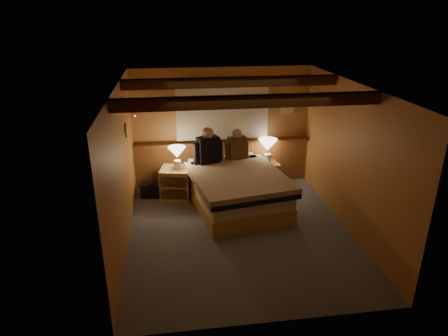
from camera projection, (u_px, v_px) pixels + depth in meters
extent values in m
plane|color=#555A65|center=(239.00, 231.00, 6.64)|extent=(4.20, 4.20, 0.00)
plane|color=#B78E44|center=(241.00, 86.00, 5.75)|extent=(4.20, 4.20, 0.00)
plane|color=#C28645|center=(222.00, 127.00, 8.12)|extent=(3.60, 0.00, 3.60)
plane|color=#C28645|center=(122.00, 170.00, 5.96)|extent=(0.00, 4.20, 4.20)
plane|color=#C28645|center=(350.00, 158.00, 6.43)|extent=(0.00, 4.20, 4.20)
plane|color=#C28645|center=(275.00, 234.00, 4.26)|extent=(3.60, 0.00, 3.60)
cube|color=brown|center=(222.00, 162.00, 8.35)|extent=(3.60, 0.12, 0.90)
cube|color=brown|center=(223.00, 142.00, 8.12)|extent=(3.60, 0.22, 0.04)
cylinder|color=#402710|center=(222.00, 86.00, 7.74)|extent=(2.10, 0.05, 0.05)
sphere|color=#402710|center=(168.00, 87.00, 7.60)|extent=(0.08, 0.08, 0.08)
sphere|color=#402710|center=(275.00, 85.00, 7.87)|extent=(0.08, 0.08, 0.08)
cube|color=beige|center=(222.00, 113.00, 7.95)|extent=(1.85, 0.08, 1.05)
cube|color=#402710|center=(250.00, 101.00, 5.23)|extent=(3.60, 0.15, 0.16)
cube|color=#402710|center=(232.00, 82.00, 6.61)|extent=(3.60, 0.15, 0.16)
cylinder|color=silver|center=(131.00, 109.00, 7.23)|extent=(0.03, 0.55, 0.03)
torus|color=silver|center=(132.00, 117.00, 7.14)|extent=(0.01, 0.21, 0.21)
torus|color=silver|center=(133.00, 114.00, 7.36)|extent=(0.01, 0.21, 0.21)
cube|color=tan|center=(287.00, 108.00, 8.15)|extent=(0.30, 0.03, 0.25)
cube|color=#EFE8C5|center=(288.00, 108.00, 8.14)|extent=(0.24, 0.01, 0.19)
cube|color=tan|center=(236.00, 199.00, 7.41)|extent=(1.81, 2.21, 0.30)
cube|color=silver|center=(236.00, 186.00, 7.31)|extent=(1.76, 2.17, 0.24)
cube|color=black|center=(241.00, 184.00, 7.04)|extent=(1.80, 1.83, 0.08)
cube|color=#D18F93|center=(238.00, 178.00, 7.12)|extent=(1.87, 2.03, 0.12)
cube|color=silver|center=(205.00, 164.00, 7.81)|extent=(0.64, 0.44, 0.16)
cube|color=silver|center=(241.00, 160.00, 8.03)|extent=(0.64, 0.44, 0.16)
cube|color=tan|center=(176.00, 183.00, 7.72)|extent=(0.65, 0.60, 0.61)
cube|color=brown|center=(173.00, 182.00, 7.45)|extent=(0.49, 0.12, 0.21)
cube|color=brown|center=(174.00, 194.00, 7.54)|extent=(0.49, 0.12, 0.21)
cylinder|color=silver|center=(173.00, 182.00, 7.45)|extent=(0.04, 0.04, 0.03)
cylinder|color=silver|center=(174.00, 194.00, 7.54)|extent=(0.04, 0.04, 0.03)
cube|color=tan|center=(266.00, 174.00, 8.30)|extent=(0.52, 0.48, 0.49)
cube|color=brown|center=(271.00, 173.00, 8.10)|extent=(0.40, 0.10, 0.17)
cube|color=brown|center=(270.00, 182.00, 8.17)|extent=(0.40, 0.10, 0.17)
cylinder|color=silver|center=(271.00, 173.00, 8.10)|extent=(0.04, 0.04, 0.03)
cylinder|color=silver|center=(270.00, 182.00, 8.17)|extent=(0.04, 0.04, 0.03)
cylinder|color=white|center=(177.00, 165.00, 7.56)|extent=(0.13, 0.13, 0.17)
cylinder|color=silver|center=(177.00, 159.00, 7.52)|extent=(0.02, 0.02, 0.09)
cone|color=#FFEBC6|center=(177.00, 152.00, 7.47)|extent=(0.33, 0.33, 0.20)
cylinder|color=white|center=(267.00, 158.00, 8.20)|extent=(0.15, 0.15, 0.19)
cylinder|color=silver|center=(267.00, 152.00, 8.15)|extent=(0.03, 0.03, 0.11)
cone|color=#FFEBC6|center=(268.00, 145.00, 8.09)|extent=(0.38, 0.38, 0.23)
cube|color=black|center=(208.00, 151.00, 7.59)|extent=(0.46, 0.34, 0.53)
cylinder|color=black|center=(197.00, 154.00, 7.52)|extent=(0.13, 0.13, 0.43)
cylinder|color=black|center=(219.00, 151.00, 7.70)|extent=(0.13, 0.13, 0.43)
sphere|color=tan|center=(208.00, 133.00, 7.47)|extent=(0.23, 0.23, 0.23)
cube|color=#523A20|center=(237.00, 148.00, 7.83)|extent=(0.39, 0.28, 0.46)
cylinder|color=#523A20|center=(228.00, 151.00, 7.77)|extent=(0.11, 0.11, 0.37)
cylinder|color=#523A20|center=(246.00, 149.00, 7.91)|extent=(0.11, 0.11, 0.37)
sphere|color=tan|center=(237.00, 134.00, 7.72)|extent=(0.20, 0.20, 0.20)
cube|color=black|center=(153.00, 190.00, 7.83)|extent=(0.49, 0.33, 0.28)
cylinder|color=black|center=(153.00, 182.00, 7.77)|extent=(0.10, 0.28, 0.07)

